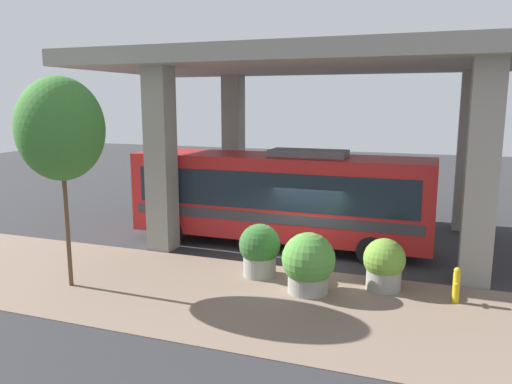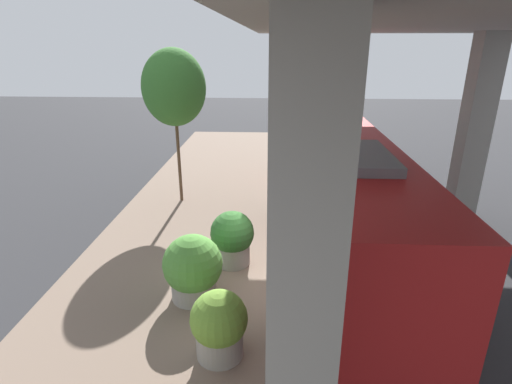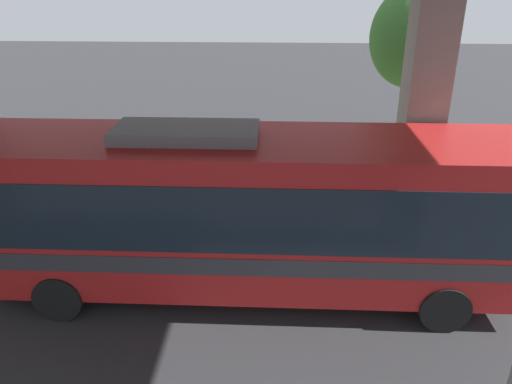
{
  "view_description": "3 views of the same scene",
  "coord_description": "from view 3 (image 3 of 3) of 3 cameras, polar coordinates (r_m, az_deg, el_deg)",
  "views": [
    {
      "loc": [
        -15.43,
        -4.06,
        5.5
      ],
      "look_at": [
        1.34,
        1.98,
        2.24
      ],
      "focal_mm": 35.0,
      "sensor_mm": 36.0,
      "label": 1
    },
    {
      "loc": [
        0.13,
        -9.68,
        6.35
      ],
      "look_at": [
        -0.4,
        0.81,
        2.41
      ],
      "focal_mm": 28.0,
      "sensor_mm": 36.0,
      "label": 2
    },
    {
      "loc": [
        11.75,
        2.12,
        6.5
      ],
      "look_at": [
        0.35,
        1.6,
        1.45
      ],
      "focal_mm": 35.0,
      "sensor_mm": 36.0,
      "label": 3
    }
  ],
  "objects": [
    {
      "name": "fire_hydrant",
      "position": [
        15.97,
        -23.43,
        -0.19
      ],
      "size": [
        0.39,
        0.19,
        1.03
      ],
      "color": "gold",
      "rests_on": "ground"
    },
    {
      "name": "ground_plane",
      "position": [
        13.59,
        -6.71,
        -4.86
      ],
      "size": [
        80.0,
        80.0,
        0.0
      ],
      "primitive_type": "plane",
      "color": "#2D2D30",
      "rests_on": "ground"
    },
    {
      "name": "street_tree_near",
      "position": [
        16.19,
        17.39,
        16.5
      ],
      "size": [
        2.48,
        2.48,
        6.21
      ],
      "color": "brown",
      "rests_on": "ground"
    },
    {
      "name": "planter_middle",
      "position": [
        14.09,
        -2.28,
        0.31
      ],
      "size": [
        1.31,
        1.31,
        1.7
      ],
      "color": "gray",
      "rests_on": "ground"
    },
    {
      "name": "bus",
      "position": [
        10.38,
        -1.35,
        -1.68
      ],
      "size": [
        2.71,
        11.33,
        3.73
      ],
      "color": "#B21E1E",
      "rests_on": "ground"
    },
    {
      "name": "sidewalk_strip",
      "position": [
        16.25,
        -5.1,
        0.25
      ],
      "size": [
        6.0,
        40.0,
        0.02
      ],
      "color": "#7A6656",
      "rests_on": "ground"
    },
    {
      "name": "planter_back",
      "position": [
        15.09,
        -8.8,
        1.73
      ],
      "size": [
        1.55,
        1.55,
        1.79
      ],
      "color": "gray",
      "rests_on": "ground"
    },
    {
      "name": "planter_front",
      "position": [
        14.82,
        -17.23,
        0.07
      ],
      "size": [
        1.22,
        1.22,
        1.56
      ],
      "color": "gray",
      "rests_on": "ground"
    }
  ]
}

